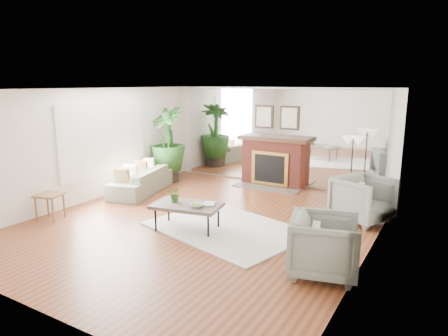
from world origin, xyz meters
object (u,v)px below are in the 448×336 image
Objects in this scene: fireplace at (273,160)px; floor_lamp at (353,146)px; coffee_table at (187,206)px; potted_ficus at (167,142)px; side_table at (49,198)px; armchair_front at (324,246)px; sofa at (141,181)px; armchair_back at (363,199)px.

floor_lamp is at bearing -14.70° from fireplace.
fireplace is at bearing 89.56° from coffee_table.
potted_ficus is at bearing 133.50° from coffee_table.
coffee_table is at bearing 18.82° from side_table.
side_table is at bearing -90.80° from potted_ficus.
fireplace reaches higher than coffee_table.
armchair_front is (2.60, -4.16, -0.24)m from fireplace.
sofa is 2.17× the size of armchair_front.
sofa reaches higher than side_table.
armchair_back reaches higher than armchair_front.
armchair_front is at bearing -58.01° from fireplace.
armchair_front is (5.05, -1.91, 0.13)m from sofa.
armchair_front is at bearing -31.19° from potted_ficus.
fireplace is 5.33m from side_table.
fireplace is 2.82m from potted_ficus.
fireplace reaches higher than side_table.
fireplace reaches higher than armchair_front.
potted_ficus is (-0.15, 1.24, 0.77)m from sofa.
armchair_front reaches higher than sofa.
armchair_back is 0.65× the size of floor_lamp.
side_table is 0.39× the size of floor_lamp.
side_table is (-5.25, -0.45, 0.01)m from armchair_front.
armchair_back is at bearing 82.16° from sofa.
potted_ficus is at bearing -174.35° from floor_lamp.
potted_ficus is at bearing 44.19° from armchair_front.
armchair_front is (0.00, -2.52, -0.02)m from armchair_back.
armchair_front is 0.62× the size of floor_lamp.
armchair_back is 1.04× the size of armchair_front.
potted_ficus reaches higher than floor_lamp.
sofa is at bearing -83.12° from potted_ficus.
coffee_table is 2.77m from side_table.
sofa is 2.09× the size of armchair_back.
armchair_front is 3.75m from floor_lamp.
floor_lamp is at bearing 49.21° from armchair_back.
potted_ficus is at bearing 89.20° from side_table.
armchair_back reaches higher than sofa.
fireplace is 1.02× the size of sofa.
armchair_back is (2.63, 2.08, -0.01)m from coffee_table.
side_table is (-2.65, -4.62, -0.23)m from fireplace.
coffee_table is at bearing -46.50° from potted_ficus.
fireplace is at bearing 165.30° from floor_lamp.
armchair_back is at bearing -6.90° from potted_ficus.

